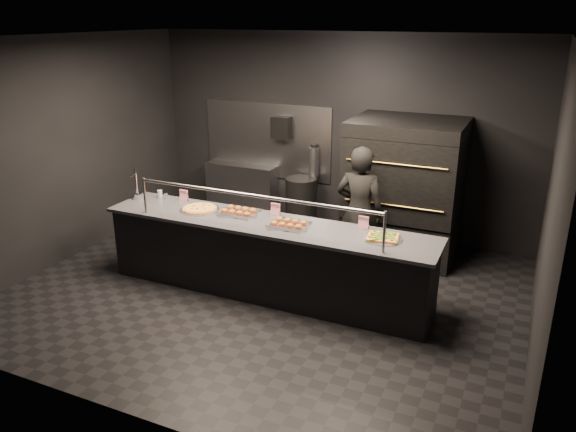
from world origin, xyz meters
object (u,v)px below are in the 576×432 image
object	(u,v)px
towel_dispenser	(282,128)
fire_extinguisher	(314,161)
beer_tap	(137,189)
square_pizza	(383,238)
service_counter	(266,258)
worker	(359,212)
trash_bin	(301,203)
prep_shelf	(242,190)
slider_tray_a	(239,212)
round_pizza	(200,209)
slider_tray_b	(289,224)
pizza_oven	(404,188)

from	to	relation	value
towel_dispenser	fire_extinguisher	distance (m)	0.74
beer_tap	square_pizza	xyz separation A→B (m)	(3.35, -0.04, -0.12)
beer_tap	square_pizza	world-z (taller)	beer_tap
towel_dispenser	square_pizza	size ratio (longest dim) A/B	0.82
service_counter	worker	distance (m)	1.36
towel_dispenser	square_pizza	xyz separation A→B (m)	(2.30, -2.33, -0.61)
fire_extinguisher	trash_bin	distance (m)	0.69
prep_shelf	trash_bin	world-z (taller)	prep_shelf
worker	service_counter	bearing A→B (deg)	49.62
slider_tray_a	round_pizza	bearing A→B (deg)	-171.57
towel_dispenser	prep_shelf	bearing A→B (deg)	-174.29
trash_bin	prep_shelf	bearing A→B (deg)	173.85
prep_shelf	square_pizza	bearing A→B (deg)	-37.04
round_pizza	worker	bearing A→B (deg)	27.78
fire_extinguisher	worker	world-z (taller)	worker
worker	prep_shelf	bearing A→B (deg)	-28.74
slider_tray_b	round_pizza	bearing A→B (deg)	177.16
towel_dispenser	worker	bearing A→B (deg)	-38.68
slider_tray_a	beer_tap	bearing A→B (deg)	-178.77
beer_tap	worker	distance (m)	2.94
beer_tap	trash_bin	size ratio (longest dim) A/B	0.58
worker	fire_extinguisher	bearing A→B (deg)	-49.97
prep_shelf	slider_tray_b	distance (m)	3.05
towel_dispenser	square_pizza	bearing A→B (deg)	-45.41
slider_tray_a	slider_tray_b	world-z (taller)	slider_tray_a
pizza_oven	worker	world-z (taller)	pizza_oven
pizza_oven	prep_shelf	distance (m)	2.88
slider_tray_b	slider_tray_a	bearing A→B (deg)	169.34
fire_extinguisher	slider_tray_a	size ratio (longest dim) A/B	0.94
service_counter	square_pizza	bearing A→B (deg)	2.33
fire_extinguisher	slider_tray_b	size ratio (longest dim) A/B	0.99
service_counter	worker	world-z (taller)	worker
slider_tray_b	worker	size ratio (longest dim) A/B	0.30
beer_tap	round_pizza	distance (m)	1.01
pizza_oven	worker	distance (m)	0.98
pizza_oven	square_pizza	distance (m)	1.85
round_pizza	slider_tray_b	bearing A→B (deg)	-2.84
pizza_oven	prep_shelf	size ratio (longest dim) A/B	1.59
beer_tap	slider_tray_a	bearing A→B (deg)	1.23
fire_extinguisher	worker	bearing A→B (deg)	-49.69
fire_extinguisher	square_pizza	world-z (taller)	fire_extinguisher
slider_tray_b	square_pizza	xyz separation A→B (m)	(1.10, 0.06, -0.01)
round_pizza	trash_bin	world-z (taller)	round_pizza
service_counter	slider_tray_a	bearing A→B (deg)	163.16
pizza_oven	square_pizza	bearing A→B (deg)	-83.81
pizza_oven	beer_tap	size ratio (longest dim) A/B	4.00
towel_dispenser	fire_extinguisher	bearing A→B (deg)	1.04
service_counter	trash_bin	size ratio (longest dim) A/B	4.98
prep_shelf	slider_tray_a	xyz separation A→B (m)	(1.17, -2.19, 0.50)
prep_shelf	fire_extinguisher	distance (m)	1.39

